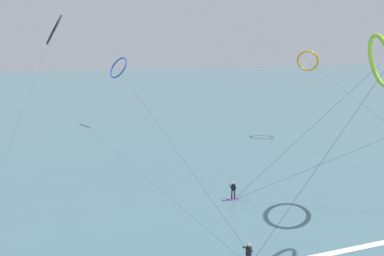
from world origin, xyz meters
TOP-DOWN VIEW (x-y plane):
  - sea_water at (0.00, 106.16)m, footprint 400.00×200.00m
  - surfer_violet at (3.99, 21.07)m, footprint 1.40×0.58m
  - kite_lime at (15.04, 16.72)m, footprint 12.85×6.85m
  - kite_charcoal at (-11.45, 49.01)m, footprint 7.35×27.62m
  - kite_cobalt at (-1.65, 57.38)m, footprint 4.83×50.99m
  - kite_amber at (25.22, 40.46)m, footprint 3.28×30.71m

SIDE VIEW (x-z plane):
  - sea_water at x=0.00m, z-range 0.00..0.08m
  - surfer_violet at x=3.99m, z-range -0.03..1.67m
  - kite_cobalt at x=-1.65m, z-range 4.13..16.14m
  - kite_amber at x=25.22m, z-range 4.98..18.28m
  - kite_lime at x=15.04m, z-range 5.21..20.25m
  - kite_charcoal at x=-11.45m, z-range 6.98..25.28m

